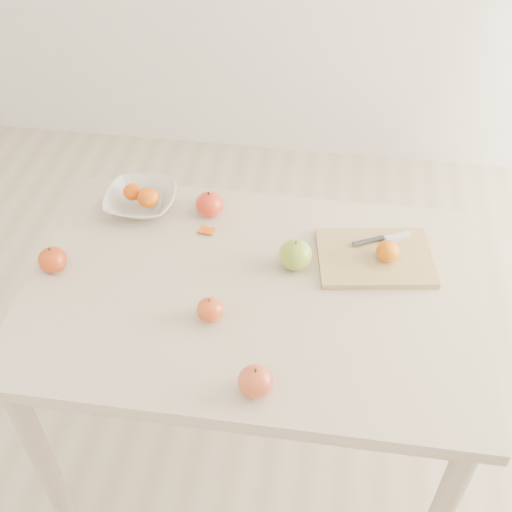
# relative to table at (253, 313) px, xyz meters

# --- Properties ---
(ground) EXTENTS (3.50, 3.50, 0.00)m
(ground) POSITION_rel_table_xyz_m (0.00, 0.00, -0.65)
(ground) COLOR #C6B293
(ground) RESTS_ON ground
(table) EXTENTS (1.20, 0.80, 0.75)m
(table) POSITION_rel_table_xyz_m (0.00, 0.00, 0.00)
(table) COLOR beige
(table) RESTS_ON ground
(cutting_board) EXTENTS (0.34, 0.27, 0.02)m
(cutting_board) POSITION_rel_table_xyz_m (0.31, 0.15, 0.11)
(cutting_board) COLOR tan
(cutting_board) RESTS_ON table
(board_tangerine) EXTENTS (0.06, 0.06, 0.05)m
(board_tangerine) POSITION_rel_table_xyz_m (0.34, 0.14, 0.14)
(board_tangerine) COLOR #C76007
(board_tangerine) RESTS_ON cutting_board
(fruit_bowl) EXTENTS (0.21, 0.21, 0.05)m
(fruit_bowl) POSITION_rel_table_xyz_m (-0.38, 0.28, 0.12)
(fruit_bowl) COLOR silver
(fruit_bowl) RESTS_ON table
(bowl_tangerine_near) EXTENTS (0.06, 0.06, 0.05)m
(bowl_tangerine_near) POSITION_rel_table_xyz_m (-0.40, 0.29, 0.15)
(bowl_tangerine_near) COLOR #D44C07
(bowl_tangerine_near) RESTS_ON fruit_bowl
(bowl_tangerine_far) EXTENTS (0.06, 0.06, 0.06)m
(bowl_tangerine_far) POSITION_rel_table_xyz_m (-0.35, 0.27, 0.15)
(bowl_tangerine_far) COLOR #CF4E07
(bowl_tangerine_far) RESTS_ON fruit_bowl
(orange_peel_a) EXTENTS (0.07, 0.06, 0.01)m
(orange_peel_a) POSITION_rel_table_xyz_m (-0.19, 0.32, 0.10)
(orange_peel_a) COLOR orange
(orange_peel_a) RESTS_ON table
(orange_peel_b) EXTENTS (0.05, 0.04, 0.01)m
(orange_peel_b) POSITION_rel_table_xyz_m (-0.16, 0.20, 0.10)
(orange_peel_b) COLOR #D3510E
(orange_peel_b) RESTS_ON table
(paring_knife) EXTENTS (0.16, 0.08, 0.01)m
(paring_knife) POSITION_rel_table_xyz_m (0.36, 0.22, 0.12)
(paring_knife) COLOR silver
(paring_knife) RESTS_ON cutting_board
(apple_green) EXTENTS (0.09, 0.09, 0.08)m
(apple_green) POSITION_rel_table_xyz_m (0.10, 0.10, 0.14)
(apple_green) COLOR #679319
(apple_green) RESTS_ON table
(apple_red_e) EXTENTS (0.07, 0.07, 0.06)m
(apple_red_e) POSITION_rel_table_xyz_m (-0.09, -0.12, 0.13)
(apple_red_e) COLOR maroon
(apple_red_e) RESTS_ON table
(apple_red_d) EXTENTS (0.08, 0.08, 0.07)m
(apple_red_d) POSITION_rel_table_xyz_m (-0.54, -0.00, 0.13)
(apple_red_d) COLOR maroon
(apple_red_d) RESTS_ON table
(apple_red_c) EXTENTS (0.08, 0.08, 0.07)m
(apple_red_c) POSITION_rel_table_xyz_m (0.05, -0.31, 0.13)
(apple_red_c) COLOR #A6291F
(apple_red_c) RESTS_ON table
(apple_red_a) EXTENTS (0.08, 0.08, 0.07)m
(apple_red_a) POSITION_rel_table_xyz_m (-0.17, 0.28, 0.14)
(apple_red_a) COLOR maroon
(apple_red_a) RESTS_ON table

